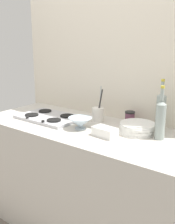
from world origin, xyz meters
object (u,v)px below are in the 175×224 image
plate_stack (137,128)px  mixing_bowl (80,123)px  wine_bottle_mid_left (160,119)px  stovetop_hob (49,117)px  utensil_crock (98,114)px  wine_bottle_leftmost (161,111)px  condiment_jar_front (130,118)px  butter_dish (105,132)px

plate_stack → mixing_bowl: 0.41m
plate_stack → wine_bottle_mid_left: size_ratio=0.72×
plate_stack → wine_bottle_mid_left: 0.20m
stovetop_hob → plate_stack: (0.75, 0.12, 0.02)m
wine_bottle_mid_left → utensil_crock: (-0.56, 0.08, -0.08)m
wine_bottle_leftmost → wine_bottle_mid_left: 0.17m
plate_stack → mixing_bowl: bearing=-155.6°
mixing_bowl → condiment_jar_front: size_ratio=1.78×
condiment_jar_front → wine_bottle_leftmost: bearing=-3.5°
plate_stack → butter_dish: 0.24m
mixing_bowl → utensil_crock: 0.23m
condiment_jar_front → wine_bottle_mid_left: bearing=-29.0°
condiment_jar_front → utensil_crock: bearing=-158.7°
plate_stack → wine_bottle_mid_left: bearing=-6.9°
plate_stack → condiment_jar_front: bearing=133.0°
condiment_jar_front → plate_stack: bearing=-47.0°
stovetop_hob → condiment_jar_front: 0.66m
condiment_jar_front → mixing_bowl: bearing=-125.5°
plate_stack → wine_bottle_leftmost: (0.11, 0.14, 0.11)m
stovetop_hob → butter_dish: size_ratio=3.09×
stovetop_hob → wine_bottle_leftmost: (0.86, 0.26, 0.13)m
plate_stack → butter_dish: bearing=-126.0°
wine_bottle_mid_left → mixing_bowl: size_ratio=2.02×
wine_bottle_leftmost → mixing_bowl: wine_bottle_leftmost is taller
utensil_crock → condiment_jar_front: 0.26m
stovetop_hob → butter_dish: (0.60, -0.07, 0.02)m
mixing_bowl → butter_dish: mixing_bowl is taller
butter_dish → utensil_crock: utensil_crock is taller
plate_stack → utensil_crock: 0.39m
stovetop_hob → mixing_bowl: size_ratio=2.88×
wine_bottle_leftmost → mixing_bowl: size_ratio=2.12×
butter_dish → condiment_jar_front: bearing=90.3°
wine_bottle_mid_left → plate_stack: bearing=173.1°
stovetop_hob → wine_bottle_leftmost: size_ratio=1.36×
wine_bottle_leftmost → mixing_bowl: bearing=-147.3°
wine_bottle_leftmost → condiment_jar_front: bearing=176.5°
stovetop_hob → mixing_bowl: bearing=-7.6°
stovetop_hob → wine_bottle_mid_left: size_ratio=1.43×
mixing_bowl → wine_bottle_mid_left: bearing=15.3°
plate_stack → wine_bottle_leftmost: bearing=52.5°
wine_bottle_leftmost → wine_bottle_mid_left: (0.07, -0.16, -0.01)m
plate_stack → wine_bottle_leftmost: wine_bottle_leftmost is taller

